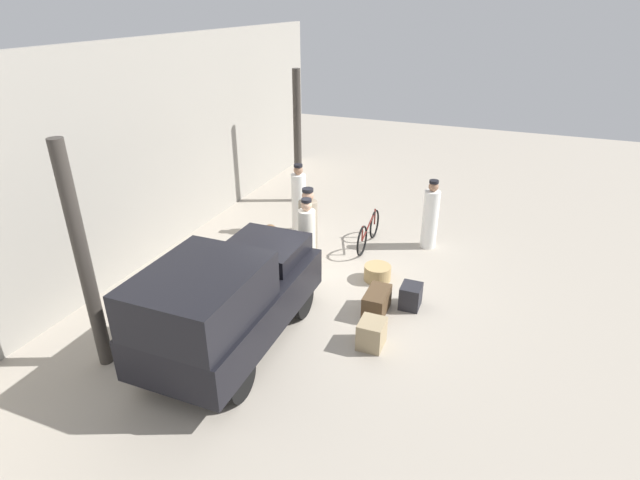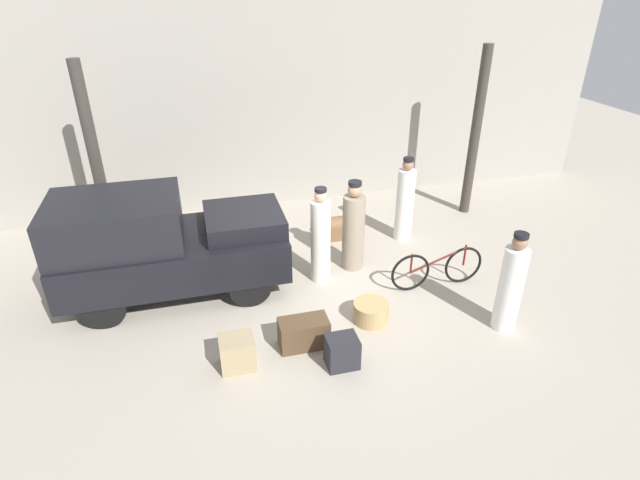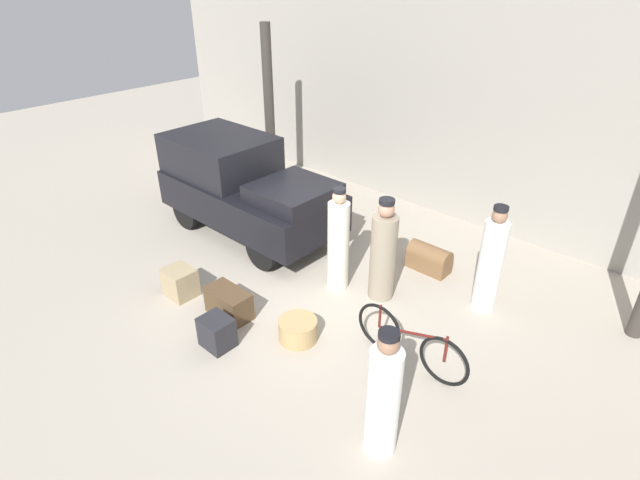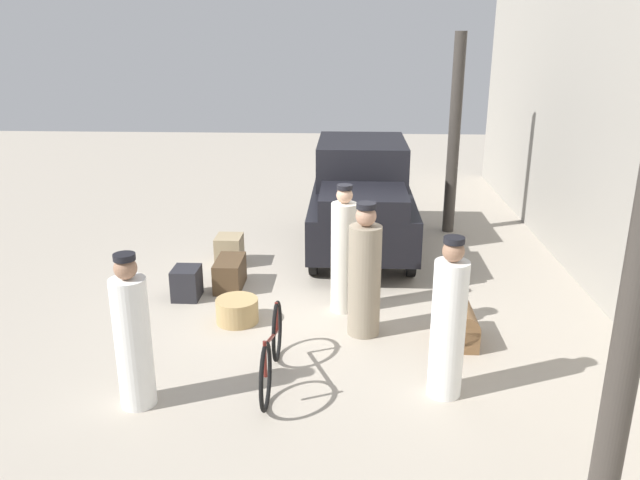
{
  "view_description": "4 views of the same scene",
  "coord_description": "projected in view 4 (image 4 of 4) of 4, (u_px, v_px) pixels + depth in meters",
  "views": [
    {
      "loc": [
        -7.86,
        -3.01,
        5.17
      ],
      "look_at": [
        0.2,
        0.2,
        0.95
      ],
      "focal_mm": 28.0,
      "sensor_mm": 36.0,
      "label": 1
    },
    {
      "loc": [
        -1.63,
        -6.68,
        4.77
      ],
      "look_at": [
        0.2,
        0.2,
        0.95
      ],
      "focal_mm": 28.0,
      "sensor_mm": 36.0,
      "label": 2
    },
    {
      "loc": [
        4.6,
        -4.63,
        4.65
      ],
      "look_at": [
        0.2,
        0.2,
        0.95
      ],
      "focal_mm": 28.0,
      "sensor_mm": 36.0,
      "label": 3
    },
    {
      "loc": [
        7.97,
        0.58,
        3.56
      ],
      "look_at": [
        0.2,
        0.2,
        0.95
      ],
      "focal_mm": 35.0,
      "sensor_mm": 36.0,
      "label": 4
    }
  ],
  "objects": [
    {
      "name": "ground_plane",
      "position": [
        306.0,
        300.0,
        8.71
      ],
      "size": [
        30.0,
        30.0,
        0.0
      ],
      "primitive_type": "plane",
      "color": "#A89E8E"
    },
    {
      "name": "porter_standing_middle",
      "position": [
        365.0,
        276.0,
        7.51
      ],
      "size": [
        0.4,
        0.4,
        1.67
      ],
      "color": "gray",
      "rests_on": "ground"
    },
    {
      "name": "trunk_umber_medium",
      "position": [
        187.0,
        283.0,
        8.7
      ],
      "size": [
        0.43,
        0.36,
        0.44
      ],
      "color": "#232328",
      "rests_on": "ground"
    },
    {
      "name": "porter_carrying_trunk",
      "position": [
        133.0,
        338.0,
        6.05
      ],
      "size": [
        0.35,
        0.35,
        1.6
      ],
      "color": "white",
      "rests_on": "ground"
    },
    {
      "name": "conductor_in_dark_uniform",
      "position": [
        448.0,
        325.0,
        6.21
      ],
      "size": [
        0.35,
        0.35,
        1.7
      ],
      "color": "white",
      "rests_on": "ground"
    },
    {
      "name": "wicker_basket",
      "position": [
        237.0,
        310.0,
        8.0
      ],
      "size": [
        0.54,
        0.54,
        0.31
      ],
      "color": "tan",
      "rests_on": "ground"
    },
    {
      "name": "bicycle",
      "position": [
        272.0,
        351.0,
        6.57
      ],
      "size": [
        1.67,
        0.04,
        0.73
      ],
      "color": "black",
      "rests_on": "ground"
    },
    {
      "name": "suitcase_small_leather",
      "position": [
        229.0,
        250.0,
        9.99
      ],
      "size": [
        0.47,
        0.41,
        0.47
      ],
      "color": "#9E8966",
      "rests_on": "ground"
    },
    {
      "name": "porter_lifting_near_truck",
      "position": [
        344.0,
        254.0,
        8.15
      ],
      "size": [
        0.34,
        0.34,
        1.72
      ],
      "color": "silver",
      "rests_on": "ground"
    },
    {
      "name": "truck",
      "position": [
        362.0,
        195.0,
        10.53
      ],
      "size": [
        3.57,
        1.65,
        1.76
      ],
      "color": "black",
      "rests_on": "ground"
    },
    {
      "name": "trunk_wicker_pale",
      "position": [
        230.0,
        273.0,
        9.07
      ],
      "size": [
        0.71,
        0.38,
        0.43
      ],
      "color": "#4C3823",
      "rests_on": "ground"
    },
    {
      "name": "station_building_facade",
      "position": [
        629.0,
        141.0,
        7.81
      ],
      "size": [
        16.0,
        0.15,
        4.5
      ],
      "color": "gray",
      "rests_on": "ground"
    },
    {
      "name": "trunk_barrel_dark",
      "position": [
        460.0,
        324.0,
        7.48
      ],
      "size": [
        0.72,
        0.36,
        0.46
      ],
      "color": "brown",
      "rests_on": "ground"
    },
    {
      "name": "canopy_pillar_left",
      "position": [
        454.0,
        136.0,
        11.15
      ],
      "size": [
        0.21,
        0.21,
        3.57
      ],
      "color": "#38332D",
      "rests_on": "ground"
    },
    {
      "name": "canopy_pillar_right",
      "position": [
        632.0,
        317.0,
        4.07
      ],
      "size": [
        0.21,
        0.21,
        3.57
      ],
      "color": "#38332D",
      "rests_on": "ground"
    }
  ]
}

